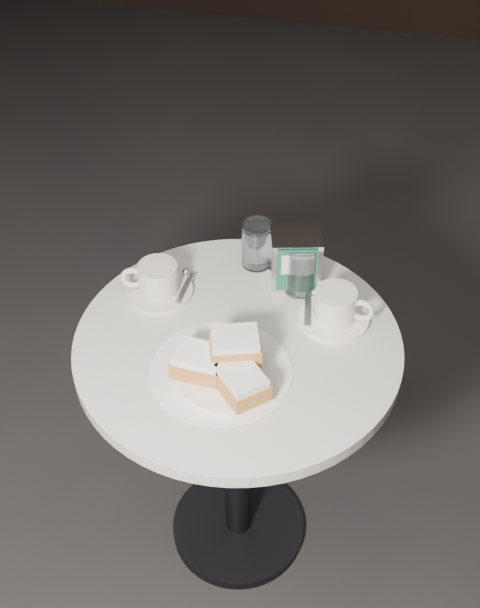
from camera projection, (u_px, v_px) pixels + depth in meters
name	position (u px, v px, depth m)	size (l,w,h in m)	color
ground	(238.00, 528.00, 2.12)	(7.00, 7.00, 0.00)	black
cafe_table	(238.00, 400.00, 1.75)	(0.70, 0.70, 0.74)	black
sugar_spill	(221.00, 371.00, 1.55)	(0.29, 0.29, 0.00)	white
beignet_plate	(225.00, 367.00, 1.51)	(0.26, 0.26, 0.10)	white
coffee_cup_left	(158.00, 281.00, 1.71)	(0.18, 0.18, 0.08)	beige
coffee_cup_right	(336.00, 308.00, 1.64)	(0.17, 0.17, 0.08)	white
water_glass_left	(257.00, 245.00, 1.77)	(0.08, 0.08, 0.11)	silver
water_glass_right	(301.00, 268.00, 1.70)	(0.10, 0.10, 0.12)	silver
napkin_dispenser	(295.00, 259.00, 1.71)	(0.13, 0.12, 0.13)	silver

